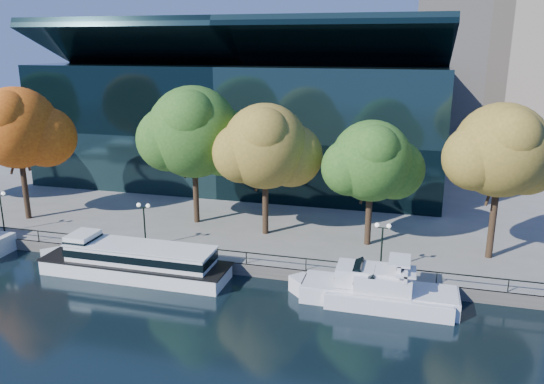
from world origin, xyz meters
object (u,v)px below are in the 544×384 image
(cruiser_near, at_px, (372,288))
(lamp_2, at_px, (382,236))
(lamp_0, at_px, (0,202))
(tree_3, at_px, (267,148))
(tree_4, at_px, (373,163))
(lamp_1, at_px, (144,215))
(tour_boat, at_px, (130,259))
(tree_2, at_px, (195,134))
(tree_1, at_px, (18,130))
(cruiser_far, at_px, (383,294))
(tree_5, at_px, (503,153))

(cruiser_near, height_order, lamp_2, lamp_2)
(lamp_0, relative_size, lamp_2, 1.00)
(tree_3, bearing_deg, tree_4, -1.86)
(lamp_0, xyz_separation_m, lamp_1, (15.05, 0.00, 0.00))
(tree_4, distance_m, lamp_2, 7.45)
(tour_boat, relative_size, cruiser_near, 1.38)
(cruiser_near, bearing_deg, lamp_1, 170.19)
(tree_3, xyz_separation_m, lamp_2, (11.05, -6.05, -5.28))
(lamp_2, bearing_deg, tree_3, 151.29)
(tree_2, bearing_deg, tree_3, -10.67)
(tree_1, relative_size, tree_4, 1.20)
(tour_boat, distance_m, cruiser_far, 20.40)
(lamp_0, bearing_deg, tree_3, 13.84)
(tree_3, bearing_deg, lamp_1, -147.56)
(tour_boat, distance_m, tree_2, 14.29)
(tree_1, distance_m, lamp_0, 7.47)
(tree_2, bearing_deg, lamp_1, -104.26)
(cruiser_near, distance_m, tree_2, 23.11)
(cruiser_near, height_order, tree_2, tree_2)
(cruiser_far, xyz_separation_m, lamp_0, (-36.08, 4.13, 2.94))
(cruiser_far, relative_size, tree_1, 0.75)
(cruiser_far, distance_m, tree_2, 24.11)
(cruiser_near, xyz_separation_m, tree_5, (9.19, 8.79, 8.92))
(tree_3, distance_m, lamp_1, 12.46)
(tour_boat, height_order, tree_3, tree_3)
(lamp_1, bearing_deg, tree_2, 75.74)
(cruiser_far, bearing_deg, tree_2, 148.73)
(tree_4, height_order, tree_5, tree_5)
(cruiser_far, bearing_deg, tree_5, 48.46)
(tour_boat, bearing_deg, cruiser_near, 1.05)
(tour_boat, bearing_deg, cruiser_far, -0.79)
(cruiser_near, height_order, tree_5, tree_5)
(tour_boat, xyz_separation_m, tree_2, (1.26, 11.34, 8.61))
(tree_1, relative_size, tree_2, 0.99)
(tree_4, xyz_separation_m, lamp_1, (-19.15, -5.74, -4.54))
(tour_boat, height_order, cruiser_far, cruiser_far)
(tour_boat, distance_m, cruiser_near, 19.57)
(tree_5, relative_size, lamp_2, 3.23)
(tree_3, height_order, tree_4, tree_3)
(tour_boat, xyz_separation_m, lamp_1, (-0.64, 3.85, 2.59))
(lamp_0, distance_m, lamp_1, 15.05)
(tree_4, relative_size, lamp_0, 2.78)
(tree_5, xyz_separation_m, lamp_2, (-8.82, -5.30, -6.07))
(tree_2, height_order, tree_4, tree_2)
(tree_2, distance_m, lamp_1, 9.79)
(tour_boat, bearing_deg, lamp_2, 10.93)
(cruiser_near, relative_size, tree_4, 1.11)
(tour_boat, relative_size, lamp_2, 4.29)
(tour_boat, xyz_separation_m, tree_4, (18.51, 9.59, 7.12))
(tree_1, xyz_separation_m, tree_5, (44.86, 1.23, -0.19))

